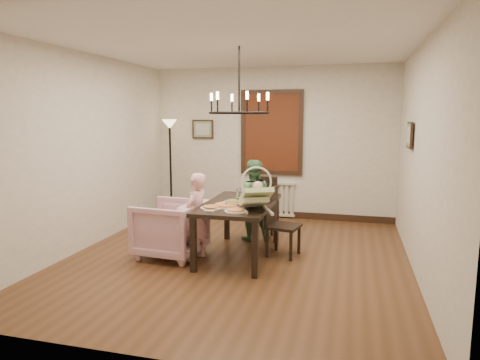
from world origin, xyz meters
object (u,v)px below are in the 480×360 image
at_px(chair_far, 263,205).
at_px(dining_table, 239,209).
at_px(elderly_woman, 196,224).
at_px(floor_lamp, 171,169).
at_px(drinking_glass, 252,197).
at_px(seated_man, 252,207).
at_px(baby_bouncer, 255,195).
at_px(chair_right, 284,222).
at_px(armchair, 170,229).

bearing_deg(chair_far, dining_table, -96.02).
height_order(elderly_woman, floor_lamp, floor_lamp).
bearing_deg(drinking_glass, dining_table, -146.74).
xyz_separation_m(seated_man, baby_bouncer, (0.32, -1.22, 0.42)).
height_order(dining_table, chair_right, chair_right).
distance_m(chair_far, baby_bouncer, 1.74).
xyz_separation_m(seated_man, drinking_glass, (0.17, -0.71, 0.29)).
relative_size(seated_man, baby_bouncer, 1.80).
distance_m(armchair, baby_bouncer, 1.36).
height_order(dining_table, drinking_glass, drinking_glass).
relative_size(dining_table, floor_lamp, 0.89).
bearing_deg(baby_bouncer, drinking_glass, 82.40).
xyz_separation_m(dining_table, chair_far, (0.08, 1.25, -0.20)).
bearing_deg(dining_table, drinking_glass, 33.00).
bearing_deg(elderly_woman, seated_man, 164.33).
distance_m(seated_man, drinking_glass, 0.79).
height_order(dining_table, floor_lamp, floor_lamp).
bearing_deg(baby_bouncer, floor_lamp, 107.63).
bearing_deg(chair_right, elderly_woman, 123.65).
height_order(armchair, elderly_woman, elderly_woman).
bearing_deg(drinking_glass, floor_lamp, 136.85).
distance_m(dining_table, seated_man, 0.83).
xyz_separation_m(chair_far, seated_man, (-0.09, -0.43, 0.06)).
xyz_separation_m(dining_table, chair_right, (0.59, 0.17, -0.19)).
distance_m(chair_far, seated_man, 0.45).
relative_size(chair_far, floor_lamp, 0.51).
distance_m(elderly_woman, seated_man, 1.21).
distance_m(armchair, seated_man, 1.40).
bearing_deg(floor_lamp, chair_far, -21.59).
height_order(seated_man, baby_bouncer, baby_bouncer).
xyz_separation_m(dining_table, drinking_glass, (0.16, 0.10, 0.15)).
relative_size(drinking_glass, floor_lamp, 0.07).
xyz_separation_m(dining_table, baby_bouncer, (0.31, -0.40, 0.27)).
relative_size(dining_table, elderly_woman, 1.64).
height_order(elderly_woman, baby_bouncer, baby_bouncer).
bearing_deg(dining_table, floor_lamp, 132.78).
xyz_separation_m(armchair, seated_man, (0.91, 1.06, 0.13)).
relative_size(chair_far, seated_man, 0.88).
bearing_deg(armchair, elderly_woman, 88.91).
bearing_deg(elderly_woman, dining_table, 127.66).
bearing_deg(chair_far, floor_lamp, 156.11).
height_order(chair_far, elderly_woman, elderly_woman).
bearing_deg(armchair, dining_table, 109.35).
relative_size(dining_table, chair_right, 1.70).
distance_m(dining_table, chair_right, 0.64).
distance_m(chair_far, drinking_glass, 1.20).
xyz_separation_m(chair_far, elderly_woman, (-0.60, -1.53, 0.03)).
bearing_deg(floor_lamp, elderly_woman, -59.16).
xyz_separation_m(chair_right, drinking_glass, (-0.43, -0.07, 0.34)).
height_order(chair_far, drinking_glass, chair_far).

